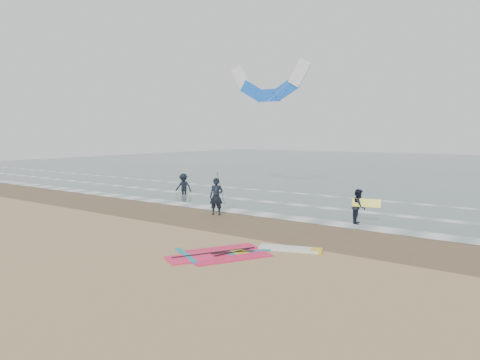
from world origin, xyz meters
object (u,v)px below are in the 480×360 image
Objects in this scene: person_walking at (359,207)px; surf_kite at (269,86)px; person_wading at (183,182)px; windsurf_rig at (243,253)px; person_standing at (216,197)px.

person_walking is 13.34m from surf_kite.
person_walking is 13.71m from person_wading.
person_standing is (-5.34, 5.23, 0.96)m from windsurf_rig.
person_standing reaches higher than person_wading.
windsurf_rig is 2.86× the size of person_walking.
person_standing is 0.24× the size of surf_kite.
surf_kite reaches higher than person_wading.
person_wading is at bearing 65.32° from person_walking.
person_walking is (6.95, 2.14, -0.15)m from person_standing.
person_wading reaches higher than person_walking.
windsurf_rig is 17.80m from surf_kite.
person_wading is 9.14m from surf_kite.
surf_kite is at bearing 118.14° from windsurf_rig.
person_standing reaches higher than windsurf_rig.
person_standing is at bearing -49.60° from person_wading.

